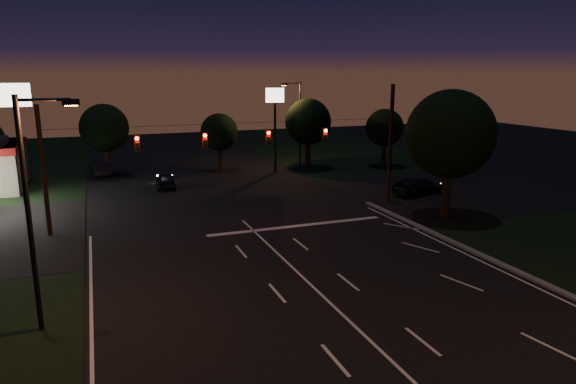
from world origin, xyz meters
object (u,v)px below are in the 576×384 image
car_cross (419,186)px  car_oncoming_b (100,167)px  tree_right_near (449,135)px  utility_pole_right (388,202)px  car_oncoming_a (166,180)px

car_cross → car_oncoming_b: bearing=38.1°
car_cross → tree_right_near: bearing=145.0°
utility_pole_right → car_cross: 4.12m
tree_right_near → car_oncoming_b: bearing=132.0°
utility_pole_right → car_cross: utility_pole_right is taller
car_oncoming_b → car_cross: (24.44, -18.35, -0.01)m
car_oncoming_a → car_oncoming_b: 9.74m
utility_pole_right → tree_right_near: (1.53, -4.83, 5.68)m
car_cross → utility_pole_right: bearing=95.6°
utility_pole_right → car_oncoming_a: utility_pole_right is taller
tree_right_near → car_cross: tree_right_near is taller
utility_pole_right → tree_right_near: bearing=-72.5°
car_oncoming_b → car_cross: car_oncoming_b is taller
tree_right_near → car_cross: (2.27, 6.26, -4.94)m
car_oncoming_a → car_cross: 21.73m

